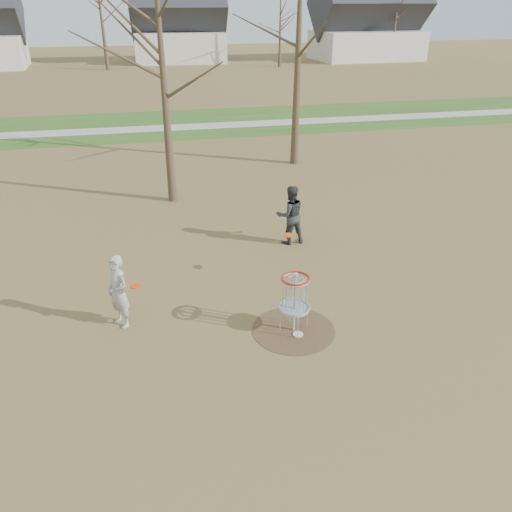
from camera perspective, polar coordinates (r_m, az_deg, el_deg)
The scene contains 11 objects.
ground at distance 10.91m, azimuth 4.29°, elevation -8.43°, with size 160.00×160.00×0.00m, color brown.
green_band at distance 30.26m, azimuth -7.19°, elevation 14.86°, with size 160.00×8.00×0.01m, color #2D5119.
footpath at distance 29.29m, azimuth -6.98°, elevation 14.48°, with size 160.00×1.50×0.01m, color #9E9E99.
dirt_circle at distance 10.91m, azimuth 4.29°, elevation -8.40°, with size 1.80×1.80×0.01m, color #47331E.
player_standing at distance 11.00m, azimuth -15.46°, elevation -3.96°, with size 0.60×0.40×1.66m, color #A4A4A4.
player_throwing at distance 14.37m, azimuth 3.93°, elevation 4.72°, with size 0.84×0.66×1.73m, color #2E2F33.
disc_grounded at distance 10.76m, azimuth 4.82°, elevation -8.90°, with size 0.22×0.22×0.02m, color silver.
discs_in_play at distance 11.33m, azimuth -3.98°, elevation -0.15°, with size 3.90×1.58×0.23m.
disc_golf_basket at distance 10.41m, azimuth 4.46°, elevation -4.33°, with size 0.64×0.64×1.35m.
bare_trees at distance 44.50m, azimuth -7.26°, elevation 25.67°, with size 52.62×44.98×9.00m.
houses_row at distance 61.50m, azimuth -6.31°, elevation 24.36°, with size 56.51×10.01×7.26m.
Camera 1 is at (-2.67, -8.48, 6.33)m, focal length 35.00 mm.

